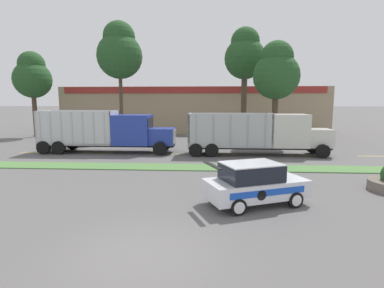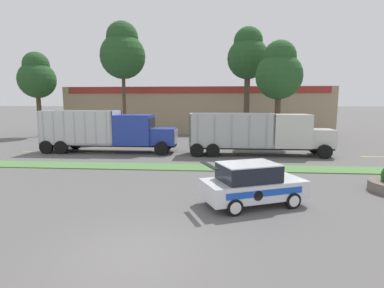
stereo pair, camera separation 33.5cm
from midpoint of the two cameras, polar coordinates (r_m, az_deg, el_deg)
The scene contains 16 objects.
ground_plane at distance 8.78m, azimuth -11.15°, elevation -19.98°, with size 600.00×600.00×0.00m, color #5B5959.
grass_verge at distance 18.95m, azimuth -2.78°, elevation -4.42°, with size 120.00×1.90×0.06m, color #517F42.
centre_line_2 at distance 27.87m, azimuth -28.24°, elevation -1.43°, with size 2.40×0.14×0.01m, color yellow.
centre_line_3 at distance 25.45m, azimuth -17.84°, elevation -1.67°, with size 2.40×0.14×0.01m, color yellow.
centre_line_4 at distance 24.01m, azimuth -5.75°, elevation -1.88°, with size 2.40×0.14×0.01m, color yellow.
centre_line_5 at distance 23.75m, azimuth 7.22°, elevation -2.01°, with size 2.40×0.14×0.01m, color yellow.
centre_line_6 at distance 24.70m, azimuth 19.84°, elevation -2.04°, with size 2.40×0.14×0.01m, color yellow.
centre_line_7 at distance 26.72m, azimuth 31.03°, elevation -1.99°, with size 2.40×0.14×0.01m, color yellow.
dump_truck_lead at distance 25.16m, azimuth -13.99°, elevation 2.12°, with size 10.93×2.79×3.42m.
dump_truck_mid at distance 23.92m, azimuth 14.67°, elevation 1.80°, with size 10.92×2.56×3.30m.
rally_car at distance 12.31m, azimuth 11.03°, elevation -7.38°, with size 4.40×3.21×1.75m.
store_building_backdrop at distance 44.26m, azimuth 0.33°, elevation 6.60°, with size 34.91×12.10×6.07m.
tree_behind_left at distance 29.42m, azimuth 15.45°, elevation 13.08°, with size 4.28×4.28×9.69m.
tree_behind_centre at distance 40.16m, azimuth -28.34°, elevation 11.30°, with size 4.26×4.26×9.90m.
tree_behind_right at distance 34.28m, azimuth 9.76°, elevation 16.28°, with size 4.43×4.43×12.12m.
tree_behind_far_right at distance 35.07m, azimuth -13.92°, elevation 16.72°, with size 4.94×4.94×12.81m.
Camera 1 is at (1.90, -7.50, 4.10)m, focal length 28.00 mm.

